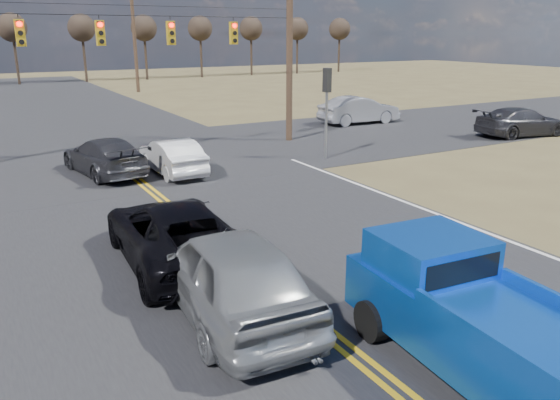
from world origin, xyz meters
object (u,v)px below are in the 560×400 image
pickup_truck (477,320)px  silver_suv (229,272)px  cross_car_east_near (359,110)px  white_car_queue (172,156)px  black_suv (175,232)px  cross_car_east_far (521,122)px  dgrey_car_queue (105,156)px

pickup_truck → silver_suv: size_ratio=1.04×
cross_car_east_near → white_car_queue: bearing=116.8°
silver_suv → black_suv: size_ratio=0.96×
silver_suv → white_car_queue: silver_suv is taller
white_car_queue → cross_car_east_far: 19.00m
cross_car_east_near → cross_car_east_far: bearing=-144.6°
pickup_truck → dgrey_car_queue: bearing=102.0°
silver_suv → pickup_truck: bearing=128.5°
silver_suv → cross_car_east_near: 24.38m
black_suv → cross_car_east_near: size_ratio=1.08×
silver_suv → black_suv: silver_suv is taller
pickup_truck → dgrey_car_queue: 16.44m
silver_suv → dgrey_car_queue: size_ratio=1.05×
cross_car_east_far → silver_suv: bearing=123.0°
black_suv → dgrey_car_queue: bearing=-89.7°
pickup_truck → cross_car_east_near: size_ratio=1.08×
silver_suv → black_suv: 2.99m
black_suv → white_car_queue: black_suv is taller
black_suv → cross_car_east_near: bearing=-135.6°
white_car_queue → cross_car_east_near: bearing=-156.7°
cross_car_east_near → dgrey_car_queue: bearing=110.0°
black_suv → cross_car_east_near: (16.79, 14.75, 0.07)m
pickup_truck → cross_car_east_near: 25.70m
silver_suv → cross_car_east_near: silver_suv is taller
silver_suv → dgrey_car_queue: silver_suv is taller
silver_suv → cross_car_east_near: (16.72, 17.74, -0.06)m
black_suv → cross_car_east_far: cross_car_east_far is taller
cross_car_east_near → silver_suv: bearing=139.1°
black_suv → silver_suv: bearing=94.3°
pickup_truck → silver_suv: pickup_truck is taller
cross_car_east_near → pickup_truck: bearing=149.0°
silver_suv → white_car_queue: size_ratio=1.25×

